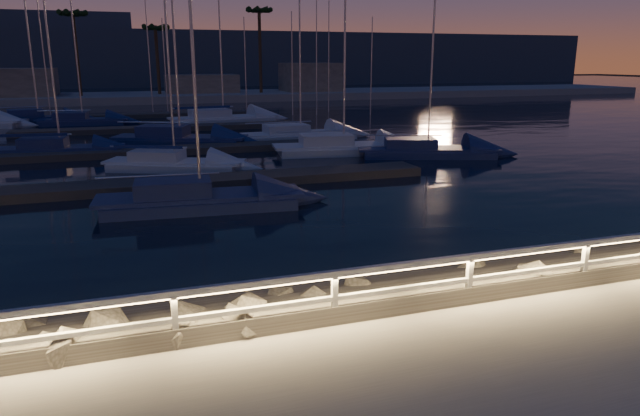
% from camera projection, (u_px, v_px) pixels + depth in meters
% --- Properties ---
extents(ground, '(400.00, 400.00, 0.00)m').
position_uv_depth(ground, '(285.00, 329.00, 10.81)').
color(ground, '#ACA59B').
rests_on(ground, ground).
extents(harbor_water, '(400.00, 440.00, 0.60)m').
position_uv_depth(harbor_water, '(168.00, 147.00, 39.69)').
color(harbor_water, black).
rests_on(harbor_water, ground).
extents(guard_rail, '(44.11, 0.12, 1.06)m').
position_uv_depth(guard_rail, '(281.00, 292.00, 10.59)').
color(guard_rail, silver).
rests_on(guard_rail, ground).
extents(riprap, '(20.53, 2.45, 1.19)m').
position_uv_depth(riprap, '(634.00, 262.00, 14.78)').
color(riprap, slate).
rests_on(riprap, ground).
extents(floating_docks, '(22.00, 36.00, 0.40)m').
position_uv_depth(floating_docks, '(166.00, 137.00, 40.72)').
color(floating_docks, '#524944').
rests_on(floating_docks, ground).
extents(far_shore, '(160.00, 14.00, 5.20)m').
position_uv_depth(far_shore, '(144.00, 95.00, 78.62)').
color(far_shore, '#ACA59B').
rests_on(far_shore, ground).
extents(palm_left, '(3.00, 3.00, 11.20)m').
position_uv_depth(palm_left, '(73.00, 17.00, 71.82)').
color(palm_left, '#4E3D24').
rests_on(palm_left, ground).
extents(palm_center, '(3.00, 3.00, 9.70)m').
position_uv_depth(palm_center, '(155.00, 30.00, 76.17)').
color(palm_center, '#4E3D24').
rests_on(palm_center, ground).
extents(palm_right, '(3.00, 3.00, 12.20)m').
position_uv_depth(palm_right, '(259.00, 15.00, 79.00)').
color(palm_right, '#4E3D24').
rests_on(palm_right, ground).
extents(distant_hills, '(230.00, 37.50, 18.00)m').
position_uv_depth(distant_hills, '(29.00, 61.00, 125.41)').
color(distant_hills, '#364353').
rests_on(distant_hills, ground).
extents(sailboat_b, '(7.90, 2.98, 13.17)m').
position_uv_depth(sailboat_b, '(195.00, 198.00, 21.78)').
color(sailboat_b, navy).
rests_on(sailboat_b, ground).
extents(sailboat_c, '(7.27, 4.74, 12.07)m').
position_uv_depth(sailboat_c, '(171.00, 162.00, 29.53)').
color(sailboat_c, silver).
rests_on(sailboat_c, ground).
extents(sailboat_d, '(8.47, 4.86, 13.83)m').
position_uv_depth(sailboat_d, '(424.00, 150.00, 33.64)').
color(sailboat_d, navy).
rests_on(sailboat_d, ground).
extents(sailboat_f, '(7.34, 2.96, 12.18)m').
position_uv_depth(sailboat_f, '(57.00, 149.00, 33.87)').
color(sailboat_f, navy).
rests_on(sailboat_f, ground).
extents(sailboat_g, '(8.77, 3.70, 14.44)m').
position_uv_depth(sailboat_g, '(340.00, 147.00, 34.62)').
color(sailboat_g, silver).
rests_on(sailboat_g, ground).
extents(sailboat_h, '(8.47, 2.89, 14.13)m').
position_uv_depth(sailboat_h, '(298.00, 134.00, 40.74)').
color(sailboat_h, silver).
rests_on(sailboat_h, ground).
extents(sailboat_j, '(8.97, 5.59, 14.87)m').
position_uv_depth(sailboat_j, '(177.00, 138.00, 38.04)').
color(sailboat_j, navy).
rests_on(sailboat_j, ground).
extents(sailboat_k, '(7.85, 3.29, 12.93)m').
position_uv_depth(sailboat_k, '(80.00, 120.00, 50.21)').
color(sailboat_k, navy).
rests_on(sailboat_k, ground).
extents(sailboat_l, '(9.93, 4.04, 16.33)m').
position_uv_depth(sailboat_l, '(221.00, 118.00, 51.46)').
color(sailboat_l, silver).
rests_on(sailboat_l, ground).
extents(sailboat_m, '(8.22, 3.88, 13.59)m').
position_uv_depth(sailboat_m, '(36.00, 118.00, 51.01)').
color(sailboat_m, navy).
rests_on(sailboat_m, ground).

